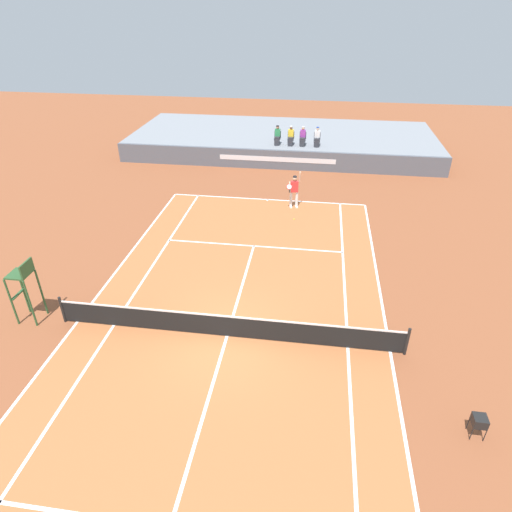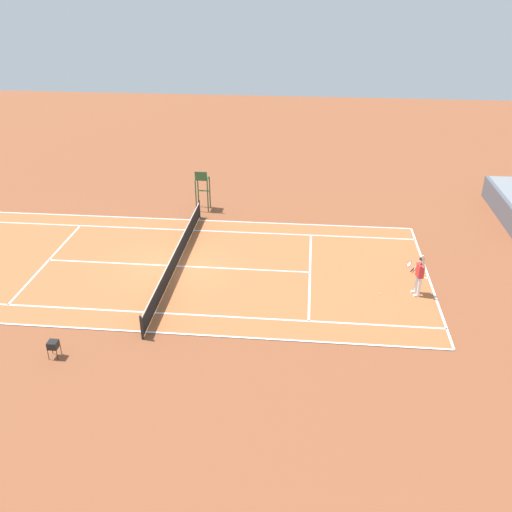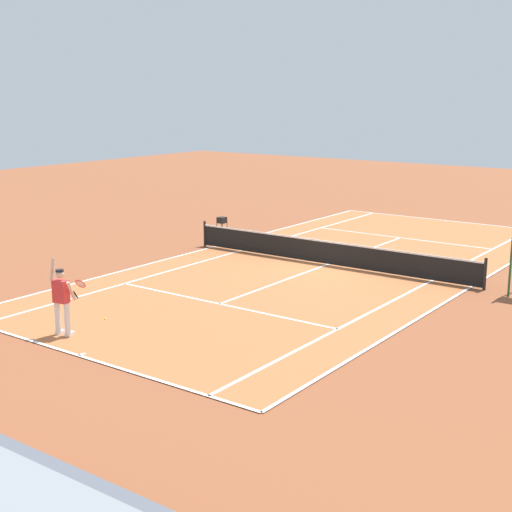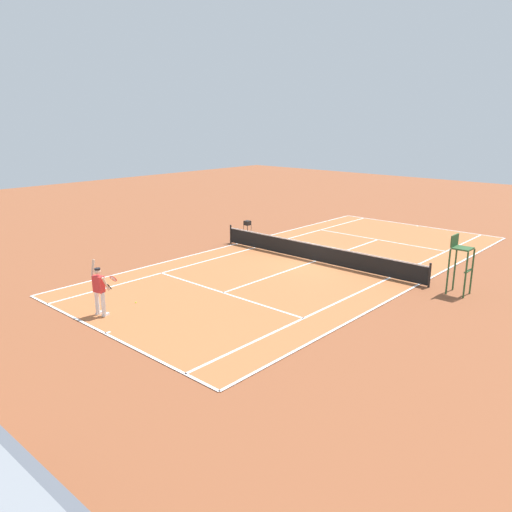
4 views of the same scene
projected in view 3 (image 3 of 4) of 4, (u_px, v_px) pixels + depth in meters
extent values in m
plane|color=brown|center=(327.00, 265.00, 27.05)|extent=(80.00, 80.00, 0.00)
cube|color=#B76638|center=(327.00, 265.00, 27.05)|extent=(10.98, 23.78, 0.02)
cube|color=white|center=(79.00, 355.00, 17.66)|extent=(10.98, 0.10, 0.01)
cube|color=white|center=(447.00, 221.00, 36.43)|extent=(10.98, 0.10, 0.01)
cube|color=white|center=(470.00, 287.00, 23.90)|extent=(0.10, 23.78, 0.01)
cube|color=white|center=(213.00, 247.00, 30.19)|extent=(0.10, 23.78, 0.01)
cube|color=white|center=(431.00, 281.00, 24.69)|extent=(0.10, 23.78, 0.01)
cube|color=white|center=(240.00, 251.00, 29.40)|extent=(0.10, 23.78, 0.01)
cube|color=white|center=(220.00, 304.00, 21.99)|extent=(8.22, 0.10, 0.01)
cube|color=white|center=(400.00, 238.00, 32.10)|extent=(8.22, 0.10, 0.01)
cube|color=white|center=(327.00, 265.00, 27.04)|extent=(0.10, 12.80, 0.01)
cube|color=white|center=(82.00, 354.00, 17.73)|extent=(0.10, 0.20, 0.01)
cube|color=white|center=(446.00, 221.00, 36.35)|extent=(0.10, 0.20, 0.01)
cylinder|color=black|center=(485.00, 274.00, 23.52)|extent=(0.10, 0.10, 1.07)
cylinder|color=black|center=(205.00, 234.00, 30.34)|extent=(0.10, 0.10, 1.07)
cube|color=black|center=(327.00, 253.00, 26.94)|extent=(11.78, 0.02, 0.84)
cube|color=white|center=(327.00, 242.00, 26.85)|extent=(11.78, 0.03, 0.06)
cylinder|color=white|center=(58.00, 318.00, 19.13)|extent=(0.15, 0.15, 0.92)
cylinder|color=white|center=(67.00, 320.00, 19.00)|extent=(0.15, 0.15, 0.92)
cube|color=white|center=(60.00, 332.00, 19.27)|extent=(0.17, 0.30, 0.10)
cube|color=white|center=(70.00, 334.00, 19.14)|extent=(0.17, 0.30, 0.10)
cube|color=red|center=(61.00, 291.00, 18.90)|extent=(0.44, 0.31, 0.60)
sphere|color=beige|center=(60.00, 274.00, 18.80)|extent=(0.22, 0.22, 0.22)
cylinder|color=black|center=(60.00, 271.00, 18.78)|extent=(0.21, 0.21, 0.06)
cylinder|color=beige|center=(52.00, 269.00, 18.91)|extent=(0.13, 0.23, 0.61)
cylinder|color=beige|center=(71.00, 291.00, 18.87)|extent=(0.15, 0.34, 0.56)
cylinder|color=black|center=(76.00, 295.00, 18.99)|extent=(0.07, 0.19, 0.25)
torus|color=red|center=(80.00, 284.00, 19.07)|extent=(0.33, 0.25, 0.26)
cylinder|color=silver|center=(80.00, 284.00, 19.07)|extent=(0.30, 0.21, 0.22)
sphere|color=#D1E533|center=(105.00, 319.00, 20.49)|extent=(0.07, 0.07, 0.07)
cylinder|color=#2D562D|center=(510.00, 268.00, 22.65)|extent=(0.07, 0.07, 1.90)
cube|color=black|center=(222.00, 220.00, 33.44)|extent=(0.36, 0.36, 0.28)
cylinder|color=black|center=(227.00, 227.00, 33.55)|extent=(0.02, 0.02, 0.42)
cylinder|color=black|center=(221.00, 227.00, 33.75)|extent=(0.02, 0.02, 0.42)
cylinder|color=black|center=(223.00, 228.00, 33.28)|extent=(0.02, 0.02, 0.42)
cylinder|color=black|center=(217.00, 228.00, 33.48)|extent=(0.02, 0.02, 0.42)
ellipsoid|color=#D1E533|center=(222.00, 218.00, 33.42)|extent=(0.30, 0.30, 0.12)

